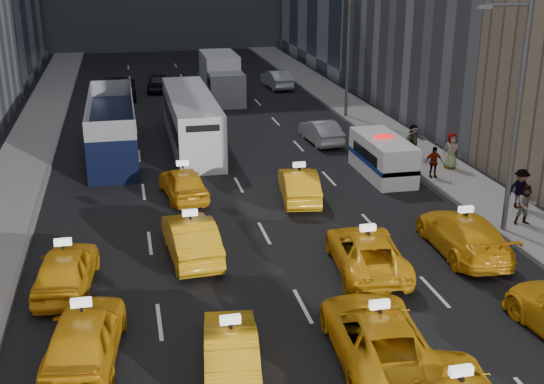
{
  "coord_description": "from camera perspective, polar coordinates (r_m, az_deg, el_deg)",
  "views": [
    {
      "loc": [
        -5.04,
        -10.44,
        10.69
      ],
      "look_at": [
        0.15,
        13.23,
        2.0
      ],
      "focal_mm": 45.0,
      "sensor_mm": 36.0,
      "label": 1
    }
  ],
  "objects": [
    {
      "name": "taxi_17",
      "position": [
        30.48,
        2.27,
        0.62
      ],
      "size": [
        2.08,
        4.52,
        1.44
      ],
      "primitive_type": "imported",
      "rotation": [
        0.0,
        0.0,
        3.01
      ],
      "color": "#EDA314",
      "rests_on": "ground"
    },
    {
      "name": "taxi_14",
      "position": [
        24.13,
        7.92,
        -4.97
      ],
      "size": [
        2.84,
        5.18,
        1.38
      ],
      "primitive_type": "imported",
      "rotation": [
        0.0,
        0.0,
        3.03
      ],
      "color": "#EDA314",
      "rests_on": "ground"
    },
    {
      "name": "streetlight_near",
      "position": [
        27.19,
        19.65,
        6.33
      ],
      "size": [
        2.15,
        0.22,
        9.0
      ],
      "color": "#595B60",
      "rests_on": "ground"
    },
    {
      "name": "taxi_12",
      "position": [
        23.55,
        -16.86,
        -6.17
      ],
      "size": [
        2.19,
        4.52,
        1.49
      ],
      "primitive_type": "imported",
      "rotation": [
        0.0,
        0.0,
        3.04
      ],
      "color": "#EDA314",
      "rests_on": "ground"
    },
    {
      "name": "double_decker",
      "position": [
        38.1,
        -13.22,
        5.3
      ],
      "size": [
        3.66,
        10.88,
        3.1
      ],
      "rotation": [
        0.0,
        0.0,
        0.12
      ],
      "color": "black",
      "rests_on": "ground"
    },
    {
      "name": "taxi_8",
      "position": [
        19.56,
        -15.41,
        -11.48
      ],
      "size": [
        2.43,
        4.81,
        1.57
      ],
      "primitive_type": "imported",
      "rotation": [
        0.0,
        0.0,
        3.01
      ],
      "color": "#EDA314",
      "rests_on": "ground"
    },
    {
      "name": "taxi_9",
      "position": [
        18.59,
        -3.46,
        -12.96
      ],
      "size": [
        1.87,
        4.16,
        1.32
      ],
      "primitive_type": "imported",
      "rotation": [
        0.0,
        0.0,
        3.02
      ],
      "color": "#EDA314",
      "rests_on": "ground"
    },
    {
      "name": "taxi_10",
      "position": [
        19.21,
        8.83,
        -11.76
      ],
      "size": [
        2.83,
        5.44,
        1.46
      ],
      "primitive_type": "imported",
      "rotation": [
        0.0,
        0.0,
        3.06
      ],
      "color": "#EDA314",
      "rests_on": "ground"
    },
    {
      "name": "sidewalk_west",
      "position": [
        37.4,
        -20.23,
        1.99
      ],
      "size": [
        3.0,
        90.0,
        0.15
      ],
      "primitive_type": "cube",
      "color": "gray",
      "rests_on": "ground"
    },
    {
      "name": "taxi_16",
      "position": [
        30.98,
        -7.43,
        0.77
      ],
      "size": [
        2.18,
        4.36,
        1.43
      ],
      "primitive_type": "imported",
      "rotation": [
        0.0,
        0.0,
        3.26
      ],
      "color": "#EDA314",
      "rests_on": "ground"
    },
    {
      "name": "misc_car_1",
      "position": [
        53.27,
        -12.83,
        8.55
      ],
      "size": [
        2.72,
        5.84,
        1.62
      ],
      "primitive_type": "imported",
      "rotation": [
        0.0,
        0.0,
        3.14
      ],
      "color": "black",
      "rests_on": "ground"
    },
    {
      "name": "city_bus",
      "position": [
        39.17,
        -6.77,
        5.96
      ],
      "size": [
        3.33,
        11.58,
        2.95
      ],
      "rotation": [
        0.0,
        0.0,
        0.08
      ],
      "color": "silver",
      "rests_on": "ground"
    },
    {
      "name": "taxi_15",
      "position": [
        26.16,
        15.73,
        -3.39
      ],
      "size": [
        2.36,
        5.27,
        1.5
      ],
      "primitive_type": "imported",
      "rotation": [
        0.0,
        0.0,
        3.09
      ],
      "color": "#EDA314",
      "rests_on": "ground"
    },
    {
      "name": "misc_car_2",
      "position": [
        56.59,
        -4.93,
        9.61
      ],
      "size": [
        2.47,
        5.73,
        1.64
      ],
      "primitive_type": "imported",
      "rotation": [
        0.0,
        0.0,
        3.11
      ],
      "color": "slate",
      "rests_on": "ground"
    },
    {
      "name": "box_truck",
      "position": [
        51.44,
        -4.27,
        9.53
      ],
      "size": [
        2.78,
        7.33,
        3.31
      ],
      "rotation": [
        0.0,
        0.0,
        0.04
      ],
      "color": "silver",
      "rests_on": "ground"
    },
    {
      "name": "misc_car_4",
      "position": [
        55.69,
        0.4,
        9.42
      ],
      "size": [
        1.92,
        4.52,
        1.45
      ],
      "primitive_type": "imported",
      "rotation": [
        0.0,
        0.0,
        3.23
      ],
      "color": "#B1B4B9",
      "rests_on": "ground"
    },
    {
      "name": "pedestrian_2",
      "position": [
        30.92,
        20.08,
        0.26
      ],
      "size": [
        1.13,
        0.48,
        1.74
      ],
      "primitive_type": "imported",
      "rotation": [
        0.0,
        0.0,
        -0.02
      ],
      "color": "gray",
      "rests_on": "sidewalk_east"
    },
    {
      "name": "sidewalk_east",
      "position": [
        40.13,
        10.93,
        4.02
      ],
      "size": [
        3.0,
        90.0,
        0.15
      ],
      "primitive_type": "cube",
      "color": "gray",
      "rests_on": "ground"
    },
    {
      "name": "taxi_13",
      "position": [
        25.01,
        -6.79,
        -3.82
      ],
      "size": [
        1.92,
        4.71,
        1.52
      ],
      "primitive_type": "imported",
      "rotation": [
        0.0,
        0.0,
        3.21
      ],
      "color": "#EDA314",
      "rests_on": "ground"
    },
    {
      "name": "pedestrian_3",
      "position": [
        33.93,
        13.36,
        2.45
      ],
      "size": [
        0.93,
        0.47,
        1.54
      ],
      "primitive_type": "imported",
      "rotation": [
        0.0,
        0.0,
        -0.07
      ],
      "color": "gray",
      "rests_on": "sidewalk_east"
    },
    {
      "name": "misc_car_0",
      "position": [
        39.72,
        4.1,
        5.08
      ],
      "size": [
        1.73,
        4.2,
        1.35
      ],
      "primitive_type": "imported",
      "rotation": [
        0.0,
        0.0,
        3.21
      ],
      "color": "#A0A2A7",
      "rests_on": "ground"
    },
    {
      "name": "nypd_van",
      "position": [
        34.12,
        9.23,
        2.87
      ],
      "size": [
        2.38,
        5.05,
        2.1
      ],
      "rotation": [
        0.0,
        0.0,
        -0.1
      ],
      "color": "white",
      "rests_on": "ground"
    },
    {
      "name": "pedestrian_4",
      "position": [
        35.57,
        14.78,
        3.37
      ],
      "size": [
        0.96,
        0.62,
        1.83
      ],
      "primitive_type": "imported",
      "rotation": [
        0.0,
        0.0,
        -0.15
      ],
      "color": "gray",
      "rests_on": "sidewalk_east"
    },
    {
      "name": "curb_east",
      "position": [
        39.58,
        9.0,
        3.95
      ],
      "size": [
        0.15,
        90.0,
        0.18
      ],
      "primitive_type": "cube",
      "color": "slate",
      "rests_on": "ground"
    },
    {
      "name": "pedestrian_1",
      "position": [
        29.15,
        20.49,
        -1.03
      ],
      "size": [
        0.87,
        0.57,
        1.66
      ],
      "primitive_type": "imported",
      "rotation": [
        0.0,
        0.0,
        -0.16
      ],
      "color": "gray",
      "rests_on": "sidewalk_east"
    },
    {
      "name": "curb_west",
      "position": [
        37.21,
        -18.02,
        2.18
      ],
      "size": [
        0.15,
        90.0,
        0.18
      ],
      "primitive_type": "cube",
      "color": "slate",
      "rests_on": "ground"
    },
    {
      "name": "pedestrian_5",
      "position": [
        36.99,
        11.74,
        4.19
      ],
      "size": [
        1.72,
        0.96,
        1.79
      ],
      "primitive_type": "imported",
      "rotation": [
        0.0,
        0.0,
        0.31
      ],
      "color": "gray",
      "rests_on": "sidewalk_east"
    },
    {
      "name": "misc_car_3",
      "position": [
        55.32,
        -9.49,
        9.07
      ],
      "size": [
        2.06,
        4.33,
        1.43
      ],
      "primitive_type": "imported",
      "rotation": [
        0.0,
        0.0,
        3.05
      ],
      "color": "black",
      "rests_on": "ground"
    },
    {
      "name": "streetlight_far",
      "position": [
        45.13,
        6.26,
        12.27
      ],
      "size": [
        2.15,
        0.22,
        9.0
      ],
      "color": "#595B60",
      "rests_on": "ground"
    }
  ]
}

